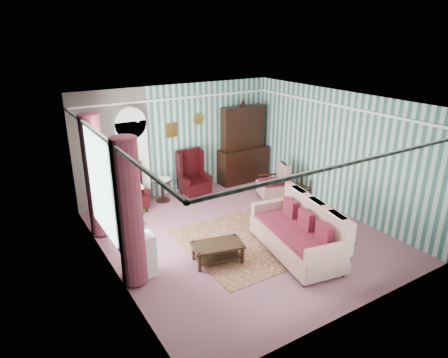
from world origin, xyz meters
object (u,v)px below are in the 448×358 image
dresser_hutch (244,142)px  seated_woman (130,189)px  wingback_left (130,187)px  bookcase (133,162)px  nest_table (300,188)px  sofa (297,232)px  floral_armchair (273,182)px  wingback_right (194,174)px  coffee_table (218,253)px  plant_stand (139,257)px  round_side_table (162,190)px

dresser_hutch → seated_woman: dresser_hutch is taller
dresser_hutch → wingback_left: (-3.50, -0.27, -0.55)m
bookcase → nest_table: size_ratio=4.15×
nest_table → sofa: 2.91m
bookcase → sofa: (1.83, -4.05, -0.63)m
nest_table → floral_armchair: 0.74m
wingback_right → seated_woman: 1.75m
wingback_left → wingback_right: size_ratio=1.00×
wingback_left → coffee_table: 3.18m
wingback_right → nest_table: size_ratio=2.31×
wingback_left → nest_table: size_ratio=2.31×
coffee_table → wingback_left: bearing=101.6°
dresser_hutch → wingback_right: 1.86m
seated_woman → sofa: (2.08, -3.66, -0.10)m
seated_woman → plant_stand: 2.87m
plant_stand → floral_armchair: floral_armchair is taller
round_side_table → wingback_right: bearing=-10.0°
plant_stand → dresser_hutch: bearing=35.1°
seated_woman → nest_table: bearing=-20.8°
bookcase → sofa: size_ratio=1.01×
dresser_hutch → plant_stand: (-4.30, -3.02, -0.78)m
wingback_right → nest_table: wingback_right is taller
dresser_hutch → floral_armchair: dresser_hutch is taller
dresser_hutch → coffee_table: (-2.86, -3.35, -0.99)m
wingback_left → seated_woman: (0.00, 0.00, -0.04)m
plant_stand → nest_table: bearing=13.8°
plant_stand → bookcase: bearing=71.5°
dresser_hutch → bookcase: bearing=177.9°
sofa → floral_armchair: 2.85m
bookcase → round_side_table: 1.07m
plant_stand → sofa: bearing=-17.6°
seated_woman → coffee_table: (0.64, -3.08, -0.40)m
seated_woman → coffee_table: 3.17m
sofa → wingback_right: bearing=15.1°
seated_woman → coffee_table: size_ratio=1.23×
bookcase → seated_woman: (-0.25, -0.39, -0.53)m
seated_woman → floral_armchair: size_ratio=1.33×
plant_stand → coffee_table: plant_stand is taller
dresser_hutch → round_side_table: size_ratio=3.93×
bookcase → seated_woman: bearing=-122.7°
nest_table → wingback_right: bearing=146.3°
bookcase → seated_woman: 0.70m
sofa → floral_armchair: size_ratio=2.49×
wingback_left → nest_table: (4.07, -1.55, -0.35)m
plant_stand → floral_armchair: (4.26, 1.58, 0.04)m
dresser_hutch → wingback_right: size_ratio=1.89×
bookcase → dresser_hutch: dresser_hutch is taller
dresser_hutch → floral_armchair: bearing=-91.6°
wingback_left → seated_woman: bearing=0.0°
dresser_hutch → sofa: bearing=-109.8°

